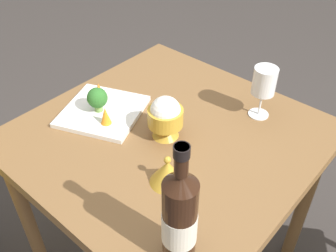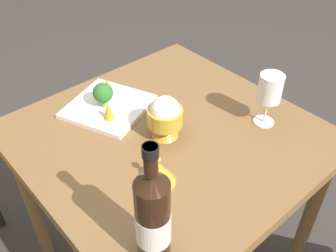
{
  "view_description": "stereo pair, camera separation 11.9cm",
  "coord_description": "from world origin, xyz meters",
  "px_view_note": "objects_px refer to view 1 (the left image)",
  "views": [
    {
      "loc": [
        -0.61,
        0.7,
        1.51
      ],
      "look_at": [
        0.0,
        0.0,
        0.75
      ],
      "focal_mm": 40.97,
      "sensor_mm": 36.0,
      "label": 1
    },
    {
      "loc": [
        -0.69,
        0.61,
        1.51
      ],
      "look_at": [
        0.0,
        0.0,
        0.75
      ],
      "focal_mm": 40.97,
      "sensor_mm": 36.0,
      "label": 2
    }
  ],
  "objects_px": {
    "carrot_garnish_right": "(99,90)",
    "wine_bottle": "(180,218)",
    "broccoli_floret": "(97,98)",
    "carrot_garnish_left": "(105,116)",
    "wine_glass": "(264,82)",
    "serving_plate": "(103,111)",
    "rice_bowl": "(166,117)",
    "rice_bowl_lid": "(168,172)"
  },
  "relations": [
    {
      "from": "wine_glass",
      "to": "carrot_garnish_left",
      "type": "bearing_deg",
      "value": 48.56
    },
    {
      "from": "serving_plate",
      "to": "carrot_garnish_left",
      "type": "distance_m",
      "value": 0.08
    },
    {
      "from": "serving_plate",
      "to": "carrot_garnish_left",
      "type": "height_order",
      "value": "carrot_garnish_left"
    },
    {
      "from": "wine_bottle",
      "to": "broccoli_floret",
      "type": "height_order",
      "value": "wine_bottle"
    },
    {
      "from": "rice_bowl_lid",
      "to": "carrot_garnish_right",
      "type": "distance_m",
      "value": 0.46
    },
    {
      "from": "wine_glass",
      "to": "carrot_garnish_right",
      "type": "distance_m",
      "value": 0.56
    },
    {
      "from": "rice_bowl_lid",
      "to": "carrot_garnish_right",
      "type": "relative_size",
      "value": 1.88
    },
    {
      "from": "rice_bowl_lid",
      "to": "broccoli_floret",
      "type": "height_order",
      "value": "broccoli_floret"
    },
    {
      "from": "wine_bottle",
      "to": "carrot_garnish_left",
      "type": "distance_m",
      "value": 0.52
    },
    {
      "from": "broccoli_floret",
      "to": "carrot_garnish_right",
      "type": "relative_size",
      "value": 1.61
    },
    {
      "from": "rice_bowl",
      "to": "carrot_garnish_right",
      "type": "relative_size",
      "value": 2.66
    },
    {
      "from": "serving_plate",
      "to": "rice_bowl_lid",
      "type": "bearing_deg",
      "value": 166.4
    },
    {
      "from": "carrot_garnish_left",
      "to": "carrot_garnish_right",
      "type": "height_order",
      "value": "carrot_garnish_left"
    },
    {
      "from": "wine_bottle",
      "to": "carrot_garnish_right",
      "type": "xyz_separation_m",
      "value": [
        0.6,
        -0.29,
        -0.09
      ]
    },
    {
      "from": "carrot_garnish_right",
      "to": "wine_bottle",
      "type": "bearing_deg",
      "value": 154.52
    },
    {
      "from": "carrot_garnish_right",
      "to": "wine_glass",
      "type": "bearing_deg",
      "value": -147.64
    },
    {
      "from": "rice_bowl",
      "to": "broccoli_floret",
      "type": "height_order",
      "value": "rice_bowl"
    },
    {
      "from": "rice_bowl",
      "to": "carrot_garnish_left",
      "type": "distance_m",
      "value": 0.2
    },
    {
      "from": "serving_plate",
      "to": "carrot_garnish_left",
      "type": "relative_size",
      "value": 5.57
    },
    {
      "from": "rice_bowl",
      "to": "serving_plate",
      "type": "relative_size",
      "value": 0.43
    },
    {
      "from": "carrot_garnish_left",
      "to": "broccoli_floret",
      "type": "bearing_deg",
      "value": -22.47
    },
    {
      "from": "rice_bowl_lid",
      "to": "serving_plate",
      "type": "bearing_deg",
      "value": -13.6
    },
    {
      "from": "wine_bottle",
      "to": "rice_bowl_lid",
      "type": "bearing_deg",
      "value": -42.32
    },
    {
      "from": "broccoli_floret",
      "to": "carrot_garnish_left",
      "type": "bearing_deg",
      "value": 157.53
    },
    {
      "from": "rice_bowl",
      "to": "serving_plate",
      "type": "height_order",
      "value": "rice_bowl"
    },
    {
      "from": "wine_bottle",
      "to": "carrot_garnish_right",
      "type": "distance_m",
      "value": 0.67
    },
    {
      "from": "wine_glass",
      "to": "broccoli_floret",
      "type": "bearing_deg",
      "value": 41.0
    },
    {
      "from": "rice_bowl",
      "to": "carrot_garnish_left",
      "type": "xyz_separation_m",
      "value": [
        0.17,
        0.09,
        -0.03
      ]
    },
    {
      "from": "rice_bowl_lid",
      "to": "broccoli_floret",
      "type": "distance_m",
      "value": 0.38
    },
    {
      "from": "wine_bottle",
      "to": "carrot_garnish_left",
      "type": "bearing_deg",
      "value": -23.15
    },
    {
      "from": "rice_bowl_lid",
      "to": "serving_plate",
      "type": "height_order",
      "value": "rice_bowl_lid"
    },
    {
      "from": "wine_glass",
      "to": "broccoli_floret",
      "type": "height_order",
      "value": "wine_glass"
    },
    {
      "from": "wine_bottle",
      "to": "wine_glass",
      "type": "height_order",
      "value": "wine_bottle"
    },
    {
      "from": "carrot_garnish_right",
      "to": "rice_bowl",
      "type": "bearing_deg",
      "value": -178.31
    },
    {
      "from": "wine_glass",
      "to": "rice_bowl",
      "type": "relative_size",
      "value": 1.26
    },
    {
      "from": "carrot_garnish_left",
      "to": "carrot_garnish_right",
      "type": "xyz_separation_m",
      "value": [
        0.13,
        -0.09,
        -0.0
      ]
    },
    {
      "from": "broccoli_floret",
      "to": "carrot_garnish_right",
      "type": "distance_m",
      "value": 0.09
    },
    {
      "from": "broccoli_floret",
      "to": "wine_glass",
      "type": "bearing_deg",
      "value": -139.0
    },
    {
      "from": "carrot_garnish_left",
      "to": "rice_bowl",
      "type": "bearing_deg",
      "value": -151.68
    },
    {
      "from": "rice_bowl_lid",
      "to": "serving_plate",
      "type": "distance_m",
      "value": 0.38
    },
    {
      "from": "serving_plate",
      "to": "rice_bowl",
      "type": "bearing_deg",
      "value": -167.29
    },
    {
      "from": "serving_plate",
      "to": "broccoli_floret",
      "type": "relative_size",
      "value": 3.8
    }
  ]
}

